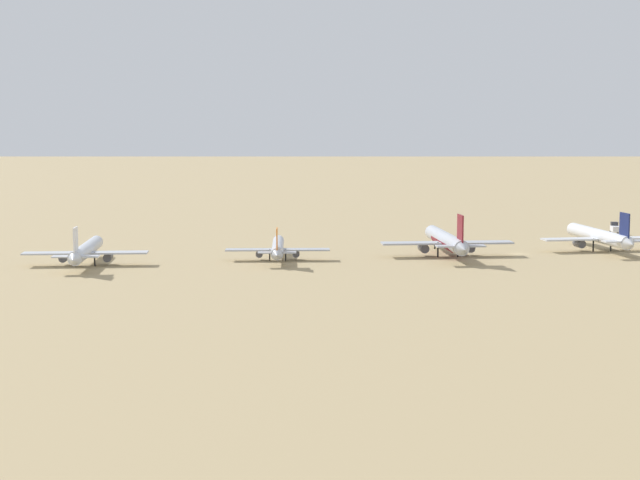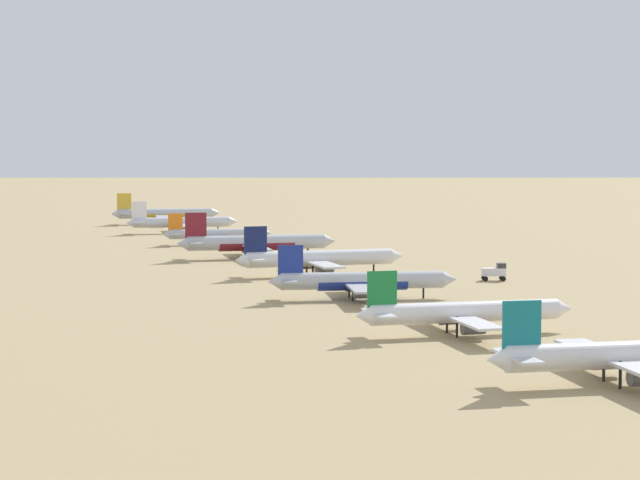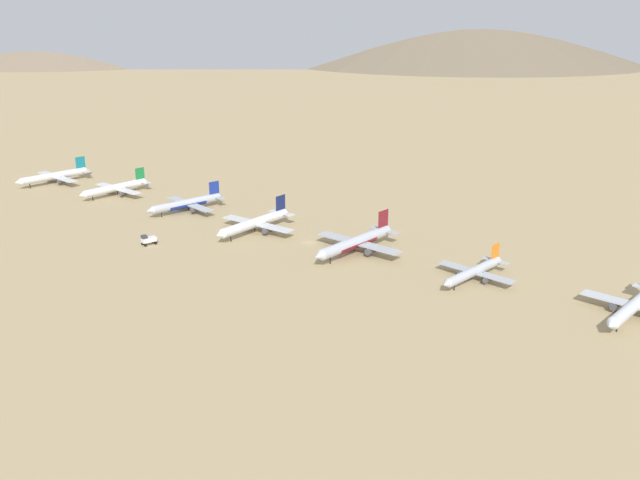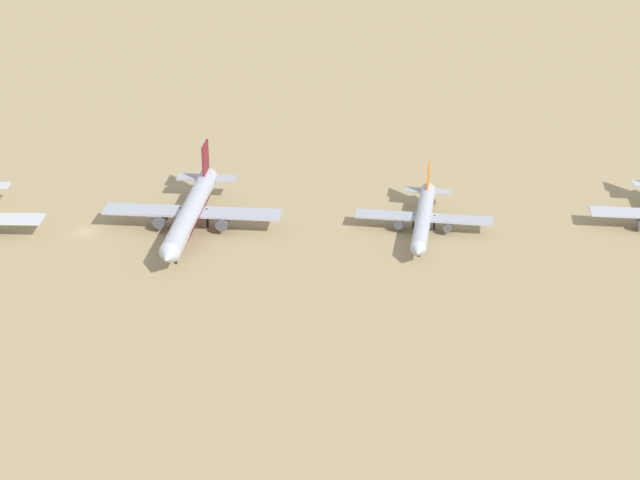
{
  "view_description": "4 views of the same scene",
  "coord_description": "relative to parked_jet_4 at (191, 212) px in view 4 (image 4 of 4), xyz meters",
  "views": [
    {
      "loc": [
        -252.58,
        65.3,
        34.47
      ],
      "look_at": [
        0.58,
        52.61,
        3.91
      ],
      "focal_mm": 54.74,
      "sensor_mm": 36.0,
      "label": 1
    },
    {
      "loc": [
        -48.34,
        -299.17,
        31.16
      ],
      "look_at": [
        8.91,
        -7.48,
        6.86
      ],
      "focal_mm": 69.42,
      "sensor_mm": 36.0,
      "label": 2
    },
    {
      "loc": [
        172.66,
        168.17,
        80.74
      ],
      "look_at": [
        2.24,
        7.41,
        3.3
      ],
      "focal_mm": 39.09,
      "sensor_mm": 36.0,
      "label": 3
    },
    {
      "loc": [
        180.66,
        69.26,
        86.02
      ],
      "look_at": [
        5.01,
        45.71,
        3.46
      ],
      "focal_mm": 60.85,
      "sensor_mm": 36.0,
      "label": 4
    }
  ],
  "objects": [
    {
      "name": "parked_jet_5",
      "position": [
        -5.53,
        43.86,
        -0.91
      ],
      "size": [
        32.43,
        26.28,
        9.37
      ],
      "color": "#B2B7C1",
      "rests_on": "ground"
    },
    {
      "name": "ground_plane",
      "position": [
        3.0,
        -19.9,
        -4.07
      ],
      "size": [
        1872.66,
        1872.66,
        0.0
      ],
      "primitive_type": "plane",
      "color": "tan"
    },
    {
      "name": "parked_jet_4",
      "position": [
        0.0,
        0.0,
        0.0
      ],
      "size": [
        42.37,
        34.38,
        12.23
      ],
      "color": "#B2B7C1",
      "rests_on": "ground"
    }
  ]
}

